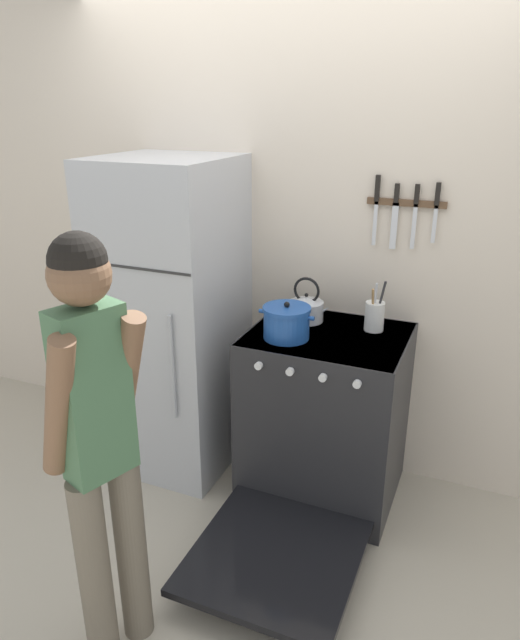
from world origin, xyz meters
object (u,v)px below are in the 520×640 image
(stove_range, at_px, (322,419))
(tea_kettle, at_px, (306,308))
(refrigerator, at_px, (173,319))
(dutch_oven_pot, at_px, (287,322))
(utensil_jar, at_px, (375,316))
(person, at_px, (99,438))

(stove_range, distance_m, tea_kettle, 0.58)
(refrigerator, bearing_deg, dutch_oven_pot, -9.20)
(dutch_oven_pot, xyz_separation_m, tea_kettle, (0.01, 0.26, -0.01))
(refrigerator, distance_m, tea_kettle, 0.75)
(utensil_jar, bearing_deg, dutch_oven_pot, -144.29)
(person, bearing_deg, tea_kettle, 8.08)
(tea_kettle, bearing_deg, stove_range, -46.32)
(refrigerator, height_order, person, refrigerator)
(stove_range, bearing_deg, dutch_oven_pot, -152.52)
(stove_range, bearing_deg, refrigerator, 178.39)
(utensil_jar, xyz_separation_m, person, (-0.62, -1.36, -0.06))
(stove_range, relative_size, person, 0.84)
(stove_range, height_order, utensil_jar, utensil_jar)
(stove_range, bearing_deg, person, -110.02)
(refrigerator, relative_size, utensil_jar, 6.69)
(refrigerator, bearing_deg, tea_kettle, 11.16)
(tea_kettle, bearing_deg, refrigerator, -168.84)
(dutch_oven_pot, bearing_deg, stove_range, 27.48)
(stove_range, height_order, tea_kettle, tea_kettle)
(refrigerator, height_order, stove_range, refrigerator)
(utensil_jar, relative_size, person, 0.16)
(stove_range, bearing_deg, utensil_jar, 41.91)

